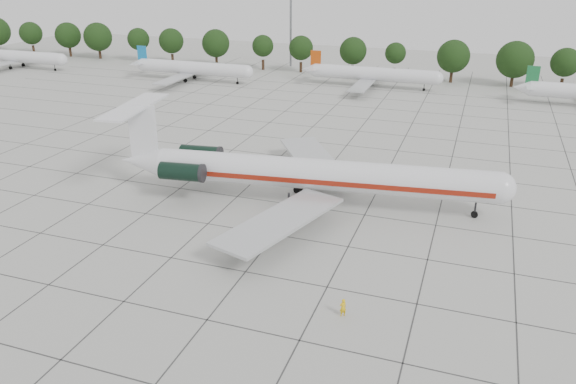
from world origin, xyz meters
name	(u,v)px	position (x,y,z in m)	size (l,w,h in m)	color
ground	(275,235)	(0.00, 0.00, 0.00)	(260.00, 260.00, 0.00)	#B7B6AF
apron_joints	(315,184)	(0.00, 15.00, 0.01)	(170.00, 170.00, 0.02)	#383838
main_airliner	(300,173)	(-0.18, 8.79, 3.89)	(46.87, 36.66, 11.03)	silver
ground_crew	(343,307)	(10.37, -11.74, 0.82)	(0.60, 0.39, 1.63)	yellow
bg_airliner_a	(18,57)	(-95.89, 65.94, 2.91)	(28.24, 27.20, 7.40)	silver
bg_airliner_b	(192,68)	(-45.62, 66.87, 2.91)	(28.24, 27.20, 7.40)	silver
bg_airliner_c	(373,74)	(-4.51, 74.00, 2.91)	(28.24, 27.20, 7.40)	silver
tree_line	(353,51)	(-11.68, 85.00, 5.98)	(249.86, 8.44, 10.22)	#332114
floodlight_mast	(291,10)	(-30.00, 92.00, 14.28)	(1.60, 1.60, 25.45)	slate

